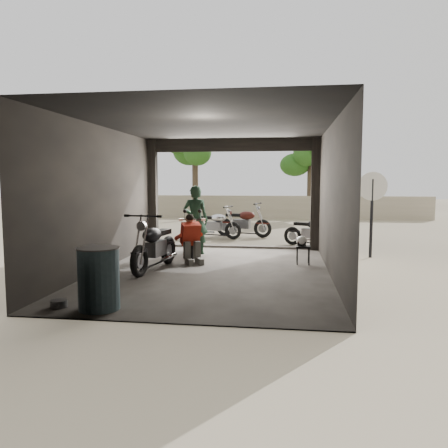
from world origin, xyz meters
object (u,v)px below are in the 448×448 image
(left_bike, at_px, (155,242))
(sign_post, at_px, (372,201))
(stool, at_px, (303,249))
(outside_bike_a, at_px, (215,222))
(helmet, at_px, (302,241))
(main_bike, at_px, (193,236))
(outside_bike_c, at_px, (312,229))
(mechanic, at_px, (192,240))
(outside_bike_b, at_px, (243,220))
(rider, at_px, (196,220))
(oil_drum, at_px, (99,279))

(left_bike, relative_size, sign_post, 0.86)
(stool, bearing_deg, sign_post, 35.16)
(outside_bike_a, distance_m, helmet, 5.22)
(helmet, distance_m, sign_post, 2.39)
(main_bike, relative_size, helmet, 5.98)
(main_bike, xyz_separation_m, helmet, (2.83, -0.92, 0.05))
(outside_bike_c, relative_size, mechanic, 1.38)
(outside_bike_c, distance_m, mechanic, 4.38)
(outside_bike_a, xyz_separation_m, stool, (2.83, -4.41, -0.18))
(left_bike, height_order, sign_post, sign_post)
(main_bike, distance_m, outside_bike_c, 3.81)
(outside_bike_b, relative_size, helmet, 6.85)
(outside_bike_b, bearing_deg, rider, -179.81)
(stool, bearing_deg, outside_bike_b, 110.97)
(outside_bike_c, xyz_separation_m, oil_drum, (-3.63, -7.09, -0.05))
(main_bike, distance_m, sign_post, 4.76)
(mechanic, bearing_deg, sign_post, -9.77)
(outside_bike_a, height_order, mechanic, mechanic)
(left_bike, bearing_deg, stool, 26.36)
(oil_drum, bearing_deg, stool, 51.92)
(left_bike, distance_m, sign_post, 5.67)
(left_bike, xyz_separation_m, mechanic, (0.65, 0.88, -0.07))
(main_bike, bearing_deg, stool, -28.15)
(left_bike, relative_size, rider, 1.02)
(outside_bike_b, distance_m, stool, 5.34)
(main_bike, height_order, rider, rider)
(mechanic, bearing_deg, outside_bike_b, 53.63)
(sign_post, bearing_deg, main_bike, 162.67)
(mechanic, xyz_separation_m, stool, (2.65, 0.23, -0.19))
(main_bike, distance_m, mechanic, 1.18)
(mechanic, bearing_deg, rider, 69.60)
(outside_bike_a, height_order, outside_bike_c, outside_bike_a)
(oil_drum, bearing_deg, sign_post, 47.04)
(outside_bike_b, height_order, helmet, outside_bike_b)
(left_bike, distance_m, helmet, 3.45)
(rider, bearing_deg, outside_bike_c, -150.20)
(left_bike, xyz_separation_m, rider, (0.47, 2.22, 0.29))
(outside_bike_c, bearing_deg, oil_drum, 177.57)
(outside_bike_a, bearing_deg, stool, -131.41)
(outside_bike_a, relative_size, sign_post, 0.75)
(left_bike, bearing_deg, mechanic, 61.30)
(outside_bike_b, xyz_separation_m, helmet, (1.87, -4.97, -0.03))
(outside_bike_a, xyz_separation_m, outside_bike_b, (0.92, 0.56, 0.04))
(outside_bike_c, height_order, oil_drum, outside_bike_c)
(outside_bike_a, relative_size, outside_bike_b, 0.93)
(outside_bike_c, bearing_deg, outside_bike_b, 72.89)
(main_bike, xyz_separation_m, outside_bike_c, (3.24, 2.01, 0.01))
(main_bike, bearing_deg, mechanic, -89.45)
(outside_bike_a, xyz_separation_m, outside_bike_c, (3.20, -1.48, -0.03))
(oil_drum, distance_m, sign_post, 7.46)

